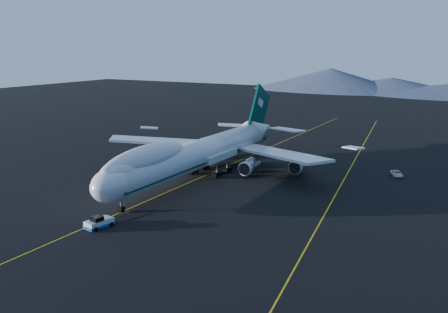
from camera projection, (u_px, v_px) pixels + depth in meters
The scene contains 6 objects.
ground at pixel (198, 179), 113.22m from camera, with size 500.00×500.00×0.00m, color black.
taxiway_line_main at pixel (198, 178), 113.22m from camera, with size 0.25×220.00×0.01m, color gold.
taxiway_line_side at pixel (341, 185), 107.61m from camera, with size 0.25×200.00×0.01m, color gold.
boeing_747 at pixel (198, 154), 111.98m from camera, with size 59.62×72.43×19.37m.
pushback_tug at pixel (99, 223), 82.84m from camera, with size 3.49×5.19×2.09m.
service_van at pixel (397, 174), 115.01m from camera, with size 2.16×4.69×1.30m, color silver.
Camera 1 is at (57.99, -92.92, 29.67)m, focal length 40.00 mm.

